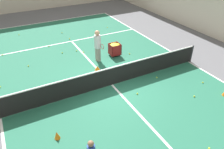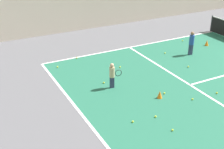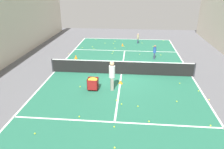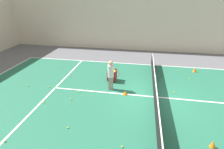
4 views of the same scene
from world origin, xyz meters
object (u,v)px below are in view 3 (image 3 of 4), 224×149
(player_near_baseline, at_px, (138,38))
(training_cone_1, at_px, (121,82))
(tennis_net, at_px, (122,67))
(coach_at_net, at_px, (112,74))
(ball_cart, at_px, (93,82))
(training_cone_0, at_px, (164,64))
(child_midcourt, at_px, (155,51))

(player_near_baseline, distance_m, training_cone_1, 10.41)
(tennis_net, distance_m, coach_at_net, 2.58)
(tennis_net, distance_m, training_cone_1, 1.63)
(ball_cart, distance_m, training_cone_1, 1.95)
(training_cone_0, relative_size, training_cone_1, 1.11)
(tennis_net, height_order, child_midcourt, child_midcourt)
(training_cone_0, bearing_deg, child_midcourt, -69.90)
(child_midcourt, xyz_separation_m, training_cone_0, (-0.61, 1.65, -0.54))
(player_near_baseline, height_order, ball_cart, player_near_baseline)
(ball_cart, xyz_separation_m, training_cone_0, (-4.75, -4.60, -0.38))
(ball_cart, bearing_deg, coach_at_net, -173.35)
(tennis_net, bearing_deg, training_cone_1, 91.07)
(coach_at_net, bearing_deg, ball_cart, 86.40)
(ball_cart, bearing_deg, player_near_baseline, -104.08)
(child_midcourt, distance_m, training_cone_1, 5.84)
(child_midcourt, height_order, training_cone_0, child_midcourt)
(ball_cart, relative_size, training_cone_0, 2.49)
(player_near_baseline, relative_size, child_midcourt, 0.88)
(coach_at_net, bearing_deg, training_cone_0, -49.29)
(child_midcourt, bearing_deg, tennis_net, -29.57)
(coach_at_net, relative_size, ball_cart, 2.37)
(player_near_baseline, bearing_deg, ball_cart, -5.81)
(coach_at_net, relative_size, training_cone_0, 5.92)
(tennis_net, xyz_separation_m, child_midcourt, (-2.58, -3.63, 0.19))
(ball_cart, height_order, training_cone_1, ball_cart)
(ball_cart, bearing_deg, child_midcourt, -123.57)
(player_near_baseline, relative_size, coach_at_net, 0.59)
(child_midcourt, relative_size, training_cone_1, 4.39)
(coach_at_net, height_order, ball_cart, coach_at_net)
(player_near_baseline, height_order, training_cone_0, player_near_baseline)
(ball_cart, xyz_separation_m, training_cone_1, (-1.60, -1.03, -0.42))
(player_near_baseline, xyz_separation_m, training_cone_0, (-1.91, 6.75, -0.45))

